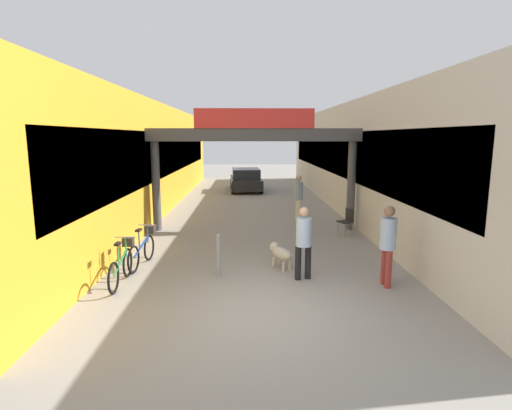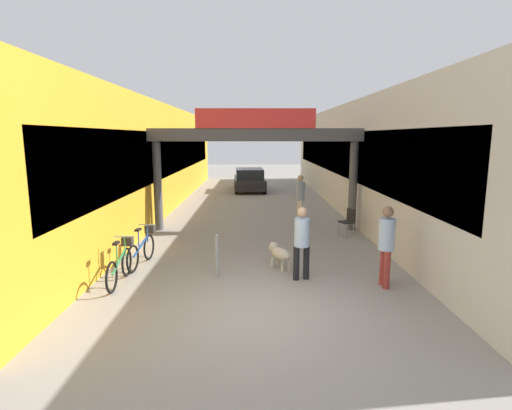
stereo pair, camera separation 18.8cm
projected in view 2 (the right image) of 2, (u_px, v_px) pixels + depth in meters
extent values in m
plane|color=gray|center=(258.00, 313.00, 7.34)|extent=(80.00, 80.00, 0.00)
cube|color=gold|center=(141.00, 158.00, 17.77)|extent=(3.00, 26.00, 4.51)
cube|color=black|center=(174.00, 153.00, 17.74)|extent=(0.04, 23.40, 1.80)
cube|color=beige|center=(369.00, 158.00, 17.84)|extent=(3.00, 26.00, 4.51)
cube|color=black|center=(336.00, 153.00, 17.79)|extent=(0.04, 23.40, 1.80)
cylinder|color=#4C4C4F|center=(158.00, 186.00, 13.64)|extent=(0.28, 0.28, 3.05)
cylinder|color=#4C4C4F|center=(353.00, 186.00, 13.69)|extent=(0.28, 0.28, 3.05)
cube|color=#4C4C4F|center=(255.00, 135.00, 13.37)|extent=(7.40, 0.44, 0.43)
cube|color=red|center=(256.00, 118.00, 13.09)|extent=(3.96, 0.10, 0.64)
cylinder|color=black|center=(296.00, 263.00, 8.97)|extent=(0.17, 0.17, 0.78)
cylinder|color=black|center=(306.00, 262.00, 9.03)|extent=(0.17, 0.17, 0.78)
cylinder|color=#A5BFE0|center=(302.00, 232.00, 8.88)|extent=(0.41, 0.41, 0.64)
sphere|color=tan|center=(302.00, 212.00, 8.80)|extent=(0.27, 0.27, 0.22)
cylinder|color=#99332D|center=(383.00, 266.00, 8.67)|extent=(0.14, 0.14, 0.82)
cylinder|color=#99332D|center=(387.00, 270.00, 8.44)|extent=(0.14, 0.14, 0.82)
cylinder|color=#A5BFE0|center=(387.00, 234.00, 8.43)|extent=(0.35, 0.35, 0.68)
sphere|color=#8C664C|center=(388.00, 212.00, 8.34)|extent=(0.24, 0.24, 0.23)
cylinder|color=silver|center=(301.00, 211.00, 15.09)|extent=(0.16, 0.16, 0.83)
cylinder|color=silver|center=(299.00, 210.00, 15.32)|extent=(0.16, 0.16, 0.83)
cylinder|color=#8C9EB2|center=(300.00, 191.00, 15.08)|extent=(0.40, 0.40, 0.69)
sphere|color=tan|center=(301.00, 178.00, 14.99)|extent=(0.28, 0.28, 0.23)
ellipsoid|color=beige|center=(281.00, 254.00, 9.76)|extent=(0.63, 0.77, 0.28)
sphere|color=beige|center=(273.00, 247.00, 10.02)|extent=(0.33, 0.33, 0.24)
sphere|color=white|center=(276.00, 252.00, 9.95)|extent=(0.24, 0.24, 0.17)
cylinder|color=beige|center=(273.00, 262.00, 9.94)|extent=(0.10, 0.10, 0.23)
cylinder|color=beige|center=(279.00, 261.00, 10.03)|extent=(0.10, 0.10, 0.23)
cylinder|color=beige|center=(282.00, 267.00, 9.58)|extent=(0.10, 0.10, 0.23)
cylinder|color=beige|center=(289.00, 265.00, 9.67)|extent=(0.10, 0.10, 0.23)
torus|color=black|center=(127.00, 262.00, 9.23)|extent=(0.06, 0.67, 0.67)
torus|color=black|center=(112.00, 277.00, 8.22)|extent=(0.06, 0.67, 0.67)
cube|color=#338C4C|center=(119.00, 261.00, 8.70)|extent=(0.04, 0.94, 0.34)
cylinder|color=#338C4C|center=(117.00, 253.00, 8.54)|extent=(0.03, 0.03, 0.42)
cube|color=black|center=(116.00, 243.00, 8.50)|extent=(0.10, 0.22, 0.05)
cylinder|color=#338C4C|center=(125.00, 247.00, 9.11)|extent=(0.03, 0.03, 0.46)
cylinder|color=gray|center=(124.00, 237.00, 9.07)|extent=(0.46, 0.03, 0.03)
cube|color=#332D28|center=(127.00, 241.00, 9.29)|extent=(0.24, 0.20, 0.20)
torus|color=black|center=(149.00, 247.00, 10.46)|extent=(0.13, 0.67, 0.67)
torus|color=black|center=(133.00, 259.00, 9.46)|extent=(0.13, 0.67, 0.67)
cube|color=#234C9E|center=(141.00, 246.00, 9.93)|extent=(0.15, 0.94, 0.34)
cylinder|color=#234C9E|center=(139.00, 238.00, 9.77)|extent=(0.04, 0.04, 0.42)
cube|color=black|center=(138.00, 230.00, 9.74)|extent=(0.13, 0.23, 0.05)
cylinder|color=#234C9E|center=(147.00, 234.00, 10.34)|extent=(0.04, 0.04, 0.46)
cylinder|color=gray|center=(147.00, 225.00, 10.29)|extent=(0.46, 0.08, 0.03)
cube|color=#332D28|center=(150.00, 229.00, 10.52)|extent=(0.26, 0.23, 0.20)
cylinder|color=gray|center=(217.00, 257.00, 9.22)|extent=(0.10, 0.10, 0.92)
sphere|color=gray|center=(217.00, 236.00, 9.14)|extent=(0.10, 0.10, 0.10)
cylinder|color=gray|center=(345.00, 231.00, 12.72)|extent=(0.04, 0.04, 0.45)
cylinder|color=gray|center=(338.00, 229.00, 13.03)|extent=(0.04, 0.04, 0.45)
cylinder|color=gray|center=(353.00, 230.00, 12.86)|extent=(0.04, 0.04, 0.45)
cylinder|color=gray|center=(347.00, 228.00, 13.17)|extent=(0.04, 0.04, 0.45)
cube|color=black|center=(346.00, 222.00, 12.90)|extent=(0.53, 0.53, 0.04)
cube|color=black|center=(351.00, 215.00, 12.94)|extent=(0.20, 0.38, 0.40)
cube|color=black|center=(249.00, 183.00, 23.93)|extent=(1.98, 4.09, 0.60)
cube|color=#1E2328|center=(249.00, 173.00, 23.69)|extent=(1.70, 2.29, 0.55)
cylinder|color=black|center=(236.00, 183.00, 25.34)|extent=(0.23, 0.61, 0.60)
cylinder|color=black|center=(261.00, 183.00, 25.44)|extent=(0.23, 0.61, 0.60)
cylinder|color=black|center=(237.00, 189.00, 22.49)|extent=(0.23, 0.61, 0.60)
cylinder|color=black|center=(265.00, 189.00, 22.59)|extent=(0.23, 0.61, 0.60)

